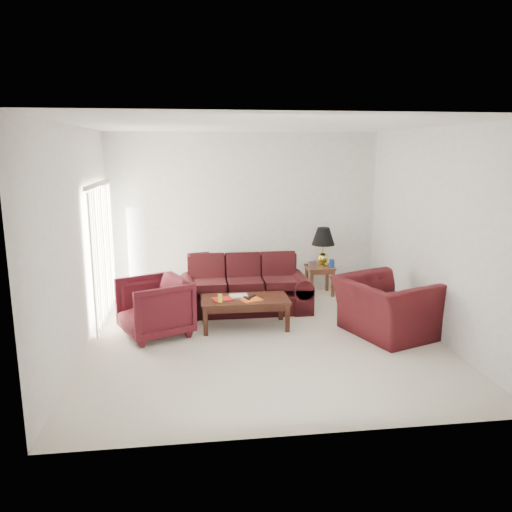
{
  "coord_description": "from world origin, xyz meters",
  "views": [
    {
      "loc": [
        -0.99,
        -6.73,
        2.68
      ],
      "look_at": [
        0.0,
        0.85,
        1.05
      ],
      "focal_mm": 35.0,
      "sensor_mm": 36.0,
      "label": 1
    }
  ],
  "objects_px": {
    "end_table": "(320,280)",
    "floor_lamp": "(135,254)",
    "sofa": "(244,285)",
    "coffee_table": "(245,313)",
    "armchair_left": "(154,307)",
    "armchair_right": "(386,307)"
  },
  "relations": [
    {
      "from": "end_table",
      "to": "floor_lamp",
      "type": "bearing_deg",
      "value": 179.97
    },
    {
      "from": "sofa",
      "to": "end_table",
      "type": "height_order",
      "value": "sofa"
    },
    {
      "from": "coffee_table",
      "to": "floor_lamp",
      "type": "bearing_deg",
      "value": 152.24
    },
    {
      "from": "end_table",
      "to": "coffee_table",
      "type": "height_order",
      "value": "end_table"
    },
    {
      "from": "end_table",
      "to": "armchair_left",
      "type": "distance_m",
      "value": 3.43
    },
    {
      "from": "armchair_right",
      "to": "coffee_table",
      "type": "height_order",
      "value": "armchair_right"
    },
    {
      "from": "floor_lamp",
      "to": "armchair_right",
      "type": "bearing_deg",
      "value": -29.82
    },
    {
      "from": "end_table",
      "to": "armchair_right",
      "type": "relative_size",
      "value": 0.42
    },
    {
      "from": "sofa",
      "to": "armchair_right",
      "type": "height_order",
      "value": "sofa"
    },
    {
      "from": "armchair_left",
      "to": "coffee_table",
      "type": "relative_size",
      "value": 0.7
    },
    {
      "from": "sofa",
      "to": "armchair_right",
      "type": "distance_m",
      "value": 2.38
    },
    {
      "from": "end_table",
      "to": "floor_lamp",
      "type": "distance_m",
      "value": 3.43
    },
    {
      "from": "floor_lamp",
      "to": "armchair_right",
      "type": "xyz_separation_m",
      "value": [
        3.8,
        -2.18,
        -0.44
      ]
    },
    {
      "from": "end_table",
      "to": "coffee_table",
      "type": "bearing_deg",
      "value": -134.64
    },
    {
      "from": "end_table",
      "to": "armchair_left",
      "type": "bearing_deg",
      "value": -149.05
    },
    {
      "from": "armchair_left",
      "to": "coffee_table",
      "type": "distance_m",
      "value": 1.37
    },
    {
      "from": "armchair_right",
      "to": "coffee_table",
      "type": "bearing_deg",
      "value": 53.9
    },
    {
      "from": "end_table",
      "to": "coffee_table",
      "type": "distance_m",
      "value": 2.27
    },
    {
      "from": "sofa",
      "to": "coffee_table",
      "type": "height_order",
      "value": "sofa"
    },
    {
      "from": "end_table",
      "to": "coffee_table",
      "type": "relative_size",
      "value": 0.41
    },
    {
      "from": "sofa",
      "to": "end_table",
      "type": "distance_m",
      "value": 1.72
    },
    {
      "from": "floor_lamp",
      "to": "sofa",
      "type": "bearing_deg",
      "value": -23.27
    }
  ]
}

